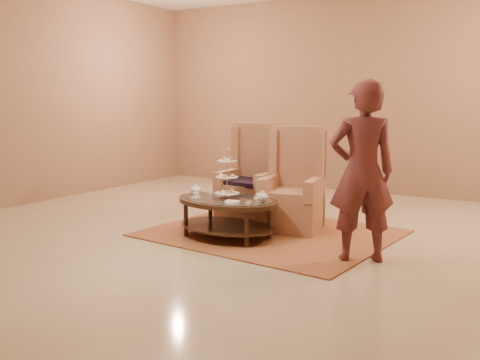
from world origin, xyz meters
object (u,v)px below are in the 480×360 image
Objects in this scene: armchair_right at (294,195)px; armchair_left at (252,188)px; tea_table at (227,206)px; person at (362,172)px.

armchair_left is at bearing 156.82° from armchair_right.
armchair_right is (0.47, 0.84, 0.04)m from tea_table.
armchair_right is 1.55m from person.
tea_table is 1.03m from armchair_left.
person is (1.87, -1.06, 0.47)m from armchair_left.
armchair_left is at bearing 107.65° from tea_table.
person reaches higher than armchair_left.
armchair_left is 0.72m from armchair_right.
person reaches higher than tea_table.
person is at bearing -47.72° from armchair_right.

